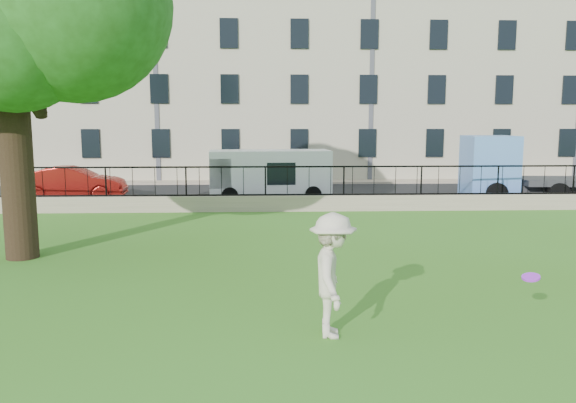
{
  "coord_description": "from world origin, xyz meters",
  "views": [
    {
      "loc": [
        -0.03,
        -9.23,
        3.38
      ],
      "look_at": [
        0.5,
        3.5,
        1.57
      ],
      "focal_mm": 35.0,
      "sensor_mm": 36.0,
      "label": 1
    }
  ],
  "objects_px": {
    "man": "(333,275)",
    "frisbee": "(531,277)",
    "white_van": "(270,175)",
    "red_sedan": "(73,183)",
    "blue_truck": "(544,168)"
  },
  "relations": [
    {
      "from": "man",
      "to": "frisbee",
      "type": "bearing_deg",
      "value": -93.93
    },
    {
      "from": "frisbee",
      "to": "white_van",
      "type": "bearing_deg",
      "value": 103.2
    },
    {
      "from": "frisbee",
      "to": "white_van",
      "type": "distance_m",
      "value": 16.67
    },
    {
      "from": "frisbee",
      "to": "red_sedan",
      "type": "distance_m",
      "value": 20.65
    },
    {
      "from": "red_sedan",
      "to": "blue_truck",
      "type": "bearing_deg",
      "value": -97.41
    },
    {
      "from": "man",
      "to": "red_sedan",
      "type": "distance_m",
      "value": 18.63
    },
    {
      "from": "man",
      "to": "frisbee",
      "type": "height_order",
      "value": "man"
    },
    {
      "from": "frisbee",
      "to": "blue_truck",
      "type": "relative_size",
      "value": 0.04
    },
    {
      "from": "frisbee",
      "to": "white_van",
      "type": "relative_size",
      "value": 0.05
    },
    {
      "from": "man",
      "to": "blue_truck",
      "type": "bearing_deg",
      "value": -31.33
    },
    {
      "from": "blue_truck",
      "to": "red_sedan",
      "type": "bearing_deg",
      "value": -178.61
    },
    {
      "from": "frisbee",
      "to": "man",
      "type": "bearing_deg",
      "value": 171.38
    },
    {
      "from": "red_sedan",
      "to": "white_van",
      "type": "distance_m",
      "value": 8.57
    },
    {
      "from": "red_sedan",
      "to": "white_van",
      "type": "xyz_separation_m",
      "value": [
        8.56,
        -0.31,
        0.35
      ]
    },
    {
      "from": "red_sedan",
      "to": "blue_truck",
      "type": "height_order",
      "value": "blue_truck"
    }
  ]
}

